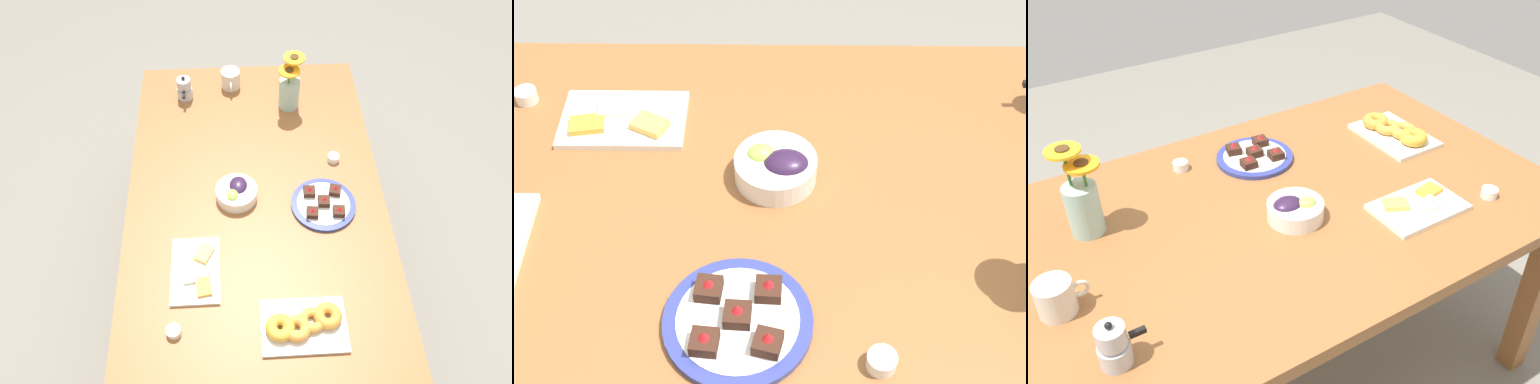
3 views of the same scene
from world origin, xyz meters
The scene contains 6 objects.
dining_table centered at (0.00, 0.00, 0.65)m, with size 1.60×1.00×0.74m.
grape_bowl centered at (-0.01, -0.07, 0.77)m, with size 0.16×0.16×0.07m.
cheese_platter centered at (0.31, -0.23, 0.75)m, with size 0.26×0.17×0.03m.
jam_cup_honey centered at (-0.18, 0.33, 0.76)m, with size 0.05×0.05×0.03m.
jam_cup_berry centered at (0.53, -0.29, 0.76)m, with size 0.05×0.05×0.03m.
dessert_plate centered at (0.05, 0.26, 0.75)m, with size 0.25×0.25×0.05m.
Camera 2 is at (-0.01, 0.87, 1.76)m, focal length 50.00 mm.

